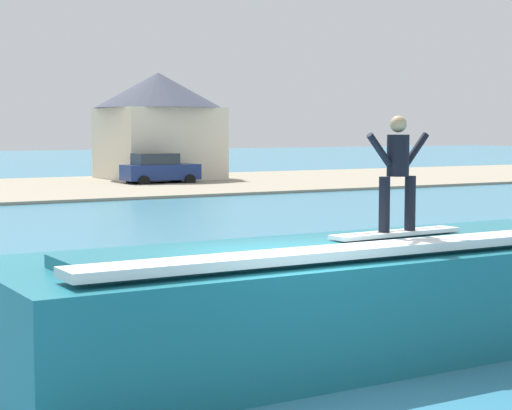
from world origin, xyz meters
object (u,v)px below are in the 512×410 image
object	(u,v)px
wave_crest	(346,296)
surfboard	(396,233)
surfer	(398,167)
car_far_shore	(159,169)
house_gabled_white	(159,121)

from	to	relation	value
wave_crest	surfboard	xyz separation A→B (m)	(0.58, -0.41, 0.92)
surfer	car_far_shore	distance (m)	39.77
surfer	house_gabled_white	distance (m)	44.49
surfboard	car_far_shore	xyz separation A→B (m)	(13.31, 37.40, -0.77)
wave_crest	house_gabled_white	size ratio (longest dim) A/B	1.27
wave_crest	surfboard	size ratio (longest dim) A/B	4.56
wave_crest	surfer	bearing A→B (deg)	-38.42
surfboard	surfer	bearing A→B (deg)	-110.98
car_far_shore	house_gabled_white	bearing A→B (deg)	65.69
surfer	house_gabled_white	size ratio (longest dim) A/B	0.20
surfer	wave_crest	bearing A→B (deg)	141.58
surfer	house_gabled_white	bearing A→B (deg)	69.90
surfboard	car_far_shore	size ratio (longest dim) A/B	0.51
wave_crest	car_far_shore	world-z (taller)	car_far_shore
surfboard	house_gabled_white	xyz separation A→B (m)	(15.27, 41.73, 2.03)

